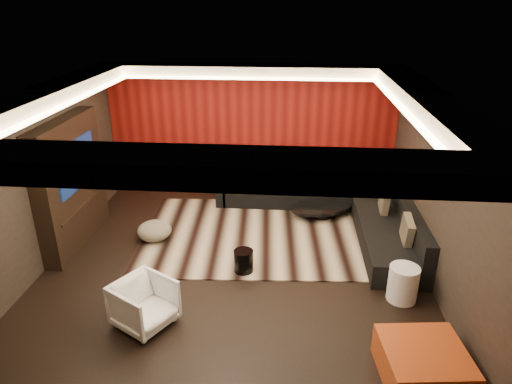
# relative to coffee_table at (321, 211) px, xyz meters

# --- Properties ---
(floor) EXTENTS (6.00, 6.00, 0.02)m
(floor) POSITION_rel_coffee_table_xyz_m (-1.48, -1.92, -0.13)
(floor) COLOR black
(floor) RESTS_ON ground
(ceiling) EXTENTS (6.00, 6.00, 0.02)m
(ceiling) POSITION_rel_coffee_table_xyz_m (-1.48, -1.92, 2.69)
(ceiling) COLOR silver
(ceiling) RESTS_ON ground
(wall_back) EXTENTS (6.00, 0.02, 2.80)m
(wall_back) POSITION_rel_coffee_table_xyz_m (-1.48, 1.09, 1.28)
(wall_back) COLOR black
(wall_back) RESTS_ON ground
(wall_left) EXTENTS (0.02, 6.00, 2.80)m
(wall_left) POSITION_rel_coffee_table_xyz_m (-4.49, -1.92, 1.28)
(wall_left) COLOR black
(wall_left) RESTS_ON ground
(wall_right) EXTENTS (0.02, 6.00, 2.80)m
(wall_right) POSITION_rel_coffee_table_xyz_m (1.53, -1.92, 1.28)
(wall_right) COLOR black
(wall_right) RESTS_ON ground
(red_feature_wall) EXTENTS (5.98, 0.05, 2.78)m
(red_feature_wall) POSITION_rel_coffee_table_xyz_m (-1.48, 1.05, 1.28)
(red_feature_wall) COLOR #6B0C0A
(red_feature_wall) RESTS_ON ground
(soffit_back) EXTENTS (6.00, 0.60, 0.22)m
(soffit_back) POSITION_rel_coffee_table_xyz_m (-1.48, 0.78, 2.57)
(soffit_back) COLOR silver
(soffit_back) RESTS_ON ground
(soffit_front) EXTENTS (6.00, 0.60, 0.22)m
(soffit_front) POSITION_rel_coffee_table_xyz_m (-1.48, -4.62, 2.57)
(soffit_front) COLOR silver
(soffit_front) RESTS_ON ground
(soffit_left) EXTENTS (0.60, 4.80, 0.22)m
(soffit_left) POSITION_rel_coffee_table_xyz_m (-4.18, -1.92, 2.57)
(soffit_left) COLOR silver
(soffit_left) RESTS_ON ground
(soffit_right) EXTENTS (0.60, 4.80, 0.22)m
(soffit_right) POSITION_rel_coffee_table_xyz_m (1.22, -1.92, 2.57)
(soffit_right) COLOR silver
(soffit_right) RESTS_ON ground
(cove_back) EXTENTS (4.80, 0.08, 0.04)m
(cove_back) POSITION_rel_coffee_table_xyz_m (-1.48, 0.44, 2.48)
(cove_back) COLOR #FFD899
(cove_back) RESTS_ON ground
(cove_front) EXTENTS (4.80, 0.08, 0.04)m
(cove_front) POSITION_rel_coffee_table_xyz_m (-1.48, -4.28, 2.48)
(cove_front) COLOR #FFD899
(cove_front) RESTS_ON ground
(cove_left) EXTENTS (0.08, 4.80, 0.04)m
(cove_left) POSITION_rel_coffee_table_xyz_m (-3.84, -1.92, 2.48)
(cove_left) COLOR #FFD899
(cove_left) RESTS_ON ground
(cove_right) EXTENTS (0.08, 4.80, 0.04)m
(cove_right) POSITION_rel_coffee_table_xyz_m (0.88, -1.92, 2.48)
(cove_right) COLOR #FFD899
(cove_right) RESTS_ON ground
(tv_surround) EXTENTS (0.30, 2.00, 2.20)m
(tv_surround) POSITION_rel_coffee_table_xyz_m (-4.33, -1.32, 0.98)
(tv_surround) COLOR black
(tv_surround) RESTS_ON ground
(tv_screen) EXTENTS (0.04, 1.30, 0.80)m
(tv_screen) POSITION_rel_coffee_table_xyz_m (-4.17, -1.32, 1.33)
(tv_screen) COLOR black
(tv_screen) RESTS_ON ground
(tv_shelf) EXTENTS (0.04, 1.60, 0.04)m
(tv_shelf) POSITION_rel_coffee_table_xyz_m (-4.17, -1.32, 0.58)
(tv_shelf) COLOR black
(tv_shelf) RESTS_ON ground
(rug) EXTENTS (4.16, 3.22, 0.02)m
(rug) POSITION_rel_coffee_table_xyz_m (-1.25, -0.84, -0.11)
(rug) COLOR tan
(rug) RESTS_ON floor
(coffee_table) EXTENTS (1.57, 1.57, 0.21)m
(coffee_table) POSITION_rel_coffee_table_xyz_m (0.00, 0.00, 0.00)
(coffee_table) COLOR black
(coffee_table) RESTS_ON rug
(drum_stool) EXTENTS (0.36, 0.36, 0.36)m
(drum_stool) POSITION_rel_coffee_table_xyz_m (-1.31, -2.09, 0.08)
(drum_stool) COLOR black
(drum_stool) RESTS_ON rug
(striped_pouf) EXTENTS (0.71, 0.71, 0.33)m
(striped_pouf) POSITION_rel_coffee_table_xyz_m (-3.00, -1.20, 0.06)
(striped_pouf) COLOR beige
(striped_pouf) RESTS_ON rug
(white_side_table) EXTENTS (0.52, 0.52, 0.53)m
(white_side_table) POSITION_rel_coffee_table_xyz_m (1.02, -2.61, 0.14)
(white_side_table) COLOR white
(white_side_table) RESTS_ON floor
(orange_ottoman) EXTENTS (1.01, 1.01, 0.41)m
(orange_ottoman) POSITION_rel_coffee_table_xyz_m (0.94, -4.10, 0.08)
(orange_ottoman) COLOR #AD2E16
(orange_ottoman) RESTS_ON floor
(armchair) EXTENTS (0.96, 0.95, 0.64)m
(armchair) POSITION_rel_coffee_table_xyz_m (-2.47, -3.44, 0.20)
(armchair) COLOR white
(armchair) RESTS_ON floor
(sectional_sofa) EXTENTS (3.65, 3.50, 0.75)m
(sectional_sofa) POSITION_rel_coffee_table_xyz_m (0.26, -0.06, 0.14)
(sectional_sofa) COLOR black
(sectional_sofa) RESTS_ON floor
(throw_pillows) EXTENTS (3.01, 2.80, 0.50)m
(throw_pillows) POSITION_rel_coffee_table_xyz_m (0.29, -0.06, 0.50)
(throw_pillows) COLOR #C5B690
(throw_pillows) RESTS_ON sectional_sofa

